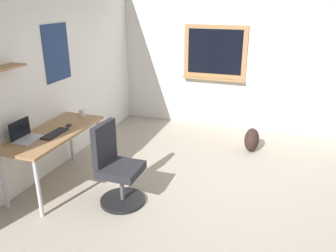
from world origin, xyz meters
The scene contains 10 objects.
ground_plane centered at (0.00, 0.00, 0.00)m, with size 5.20×5.20×0.00m, color #9E9384.
wall_back centered at (-0.01, 2.45, 1.30)m, with size 5.00×0.30×2.60m.
wall_right centered at (2.45, 0.03, 1.30)m, with size 0.22×5.00×2.60m.
desk centered at (-0.36, 2.08, 0.65)m, with size 1.40×0.58×0.72m.
office_chair centered at (-0.46, 1.20, 0.41)m, with size 0.52×0.52×0.95m.
laptop centered at (-0.68, 2.22, 0.78)m, with size 0.31×0.21×0.23m.
keyboard centered at (-0.43, 2.00, 0.73)m, with size 0.37×0.13×0.02m, color black.
computer_mouse centered at (-0.15, 2.00, 0.74)m, with size 0.10×0.06×0.03m, color #262628.
coffee_mug centered at (0.24, 2.05, 0.77)m, with size 0.08×0.08×0.09m, color silver.
backpack centered at (1.47, -0.10, 0.18)m, with size 0.32×0.22×0.37m, color black.
Camera 1 is at (-3.51, -0.49, 2.25)m, focal length 36.60 mm.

